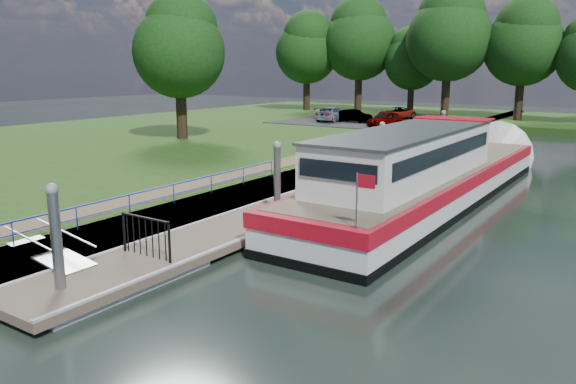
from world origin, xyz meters
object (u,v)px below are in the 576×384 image
Objects in this scene: barge at (433,175)px; car_b at (354,116)px; pontoon at (337,194)px; car_a at (385,119)px; car_c at (332,114)px; car_d at (396,113)px.

barge is 26.40m from car_b.
car_a is at bearing 109.28° from pontoon.
pontoon is 8.39× the size of car_a.
car_c reaches higher than car_a.
car_c is 6.31m from car_d.
car_d is at bearing -19.83° from car_b.
car_a is 0.89× the size of car_d.
barge is at bearing 28.00° from pontoon.
pontoon is 29.78m from car_d.
car_c reaches higher than car_d.
car_c is at bearing 128.45° from barge.
car_b is 2.05m from car_c.
barge reaches higher than pontoon.
car_c is at bearing 119.93° from pontoon.
car_c is at bearing 99.39° from car_b.
car_a is at bearing -112.92° from car_b.
pontoon is 26.27m from car_b.
pontoon is at bearing -150.13° from car_b.
car_c is (-13.48, 23.42, 1.28)m from pontoon.
pontoon is 4.17m from barge.
pontoon is 27.06m from car_c.
car_d is (4.09, 4.81, -0.07)m from car_c.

